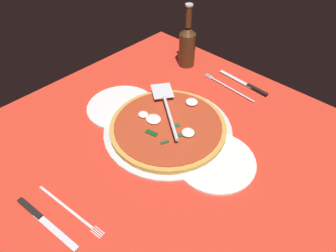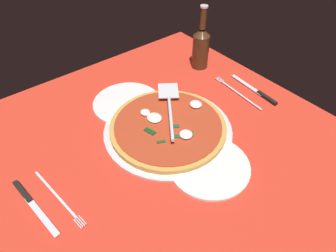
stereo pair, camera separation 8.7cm
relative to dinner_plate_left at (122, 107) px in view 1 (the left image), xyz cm
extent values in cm
cube|color=red|center=(20.04, -1.13, -1.00)|extent=(96.45, 96.45, 0.80)
cube|color=silver|center=(-24.47, -23.39, -0.55)|extent=(7.42, 7.42, 0.10)
cube|color=silver|center=(-24.47, -8.55, -0.55)|extent=(7.42, 7.42, 0.10)
cube|color=silver|center=(-24.47, 6.29, -0.55)|extent=(7.42, 7.42, 0.10)
cube|color=silver|center=(-24.47, 21.13, -0.55)|extent=(7.42, 7.42, 0.10)
cube|color=silver|center=(-24.47, 35.97, -0.55)|extent=(7.42, 7.42, 0.10)
cube|color=silver|center=(-17.05, -30.81, -0.55)|extent=(7.42, 7.42, 0.10)
cube|color=silver|center=(-17.05, -15.97, -0.55)|extent=(7.42, 7.42, 0.10)
cube|color=silver|center=(-17.05, -1.13, -0.55)|extent=(7.42, 7.42, 0.10)
cube|color=silver|center=(-17.05, 13.71, -0.55)|extent=(7.42, 7.42, 0.10)
cube|color=silver|center=(-17.05, 28.55, -0.55)|extent=(7.42, 7.42, 0.10)
cube|color=silver|center=(-17.05, 43.39, -0.55)|extent=(7.42, 7.42, 0.10)
cube|color=silver|center=(-9.63, -23.39, -0.55)|extent=(7.42, 7.42, 0.10)
cube|color=silver|center=(-9.63, -8.55, -0.55)|extent=(7.42, 7.42, 0.10)
cube|color=silver|center=(-9.63, 6.29, -0.55)|extent=(7.42, 7.42, 0.10)
cube|color=silver|center=(-9.63, 21.13, -0.55)|extent=(7.42, 7.42, 0.10)
cube|color=silver|center=(-9.63, 35.97, -0.55)|extent=(7.42, 7.42, 0.10)
cube|color=silver|center=(-2.22, -30.81, -0.55)|extent=(7.42, 7.42, 0.10)
cube|color=silver|center=(-2.22, -15.97, -0.55)|extent=(7.42, 7.42, 0.10)
cube|color=silver|center=(-2.22, -1.13, -0.55)|extent=(7.42, 7.42, 0.10)
cube|color=silver|center=(-2.22, 13.71, -0.55)|extent=(7.42, 7.42, 0.10)
cube|color=silver|center=(-2.22, 28.55, -0.55)|extent=(7.42, 7.42, 0.10)
cube|color=silver|center=(-2.22, 43.39, -0.55)|extent=(7.42, 7.42, 0.10)
cube|color=silver|center=(5.20, -38.23, -0.55)|extent=(7.42, 7.42, 0.10)
cube|color=silver|center=(5.20, -23.39, -0.55)|extent=(7.42, 7.42, 0.10)
cube|color=silver|center=(5.20, -8.55, -0.55)|extent=(7.42, 7.42, 0.10)
cube|color=silver|center=(5.20, 6.29, -0.55)|extent=(7.42, 7.42, 0.10)
cube|color=silver|center=(5.20, 21.13, -0.55)|extent=(7.42, 7.42, 0.10)
cube|color=silver|center=(5.20, 35.97, -0.55)|extent=(7.42, 7.42, 0.10)
cube|color=silver|center=(12.62, -45.65, -0.55)|extent=(7.42, 7.42, 0.10)
cube|color=silver|center=(12.62, -30.81, -0.55)|extent=(7.42, 7.42, 0.10)
cube|color=silver|center=(12.62, -15.97, -0.55)|extent=(7.42, 7.42, 0.10)
cube|color=silver|center=(12.62, -1.13, -0.55)|extent=(7.42, 7.42, 0.10)
cube|color=silver|center=(12.62, 13.71, -0.55)|extent=(7.42, 7.42, 0.10)
cube|color=silver|center=(12.62, 28.55, -0.55)|extent=(7.42, 7.42, 0.10)
cube|color=silver|center=(12.62, 43.39, -0.55)|extent=(7.42, 7.42, 0.10)
cube|color=silver|center=(20.04, -38.23, -0.55)|extent=(7.42, 7.42, 0.10)
cube|color=silver|center=(20.04, -23.39, -0.55)|extent=(7.42, 7.42, 0.10)
cube|color=silver|center=(20.04, -8.55, -0.55)|extent=(7.42, 7.42, 0.10)
cube|color=silver|center=(20.04, 6.29, -0.55)|extent=(7.42, 7.42, 0.10)
cube|color=silver|center=(20.04, 21.13, -0.55)|extent=(7.42, 7.42, 0.10)
cube|color=silver|center=(20.04, 35.97, -0.55)|extent=(7.42, 7.42, 0.10)
cube|color=silver|center=(27.46, -30.81, -0.55)|extent=(7.42, 7.42, 0.10)
cube|color=silver|center=(27.46, -15.97, -0.55)|extent=(7.42, 7.42, 0.10)
cube|color=silver|center=(27.46, -1.13, -0.55)|extent=(7.42, 7.42, 0.10)
cube|color=silver|center=(27.46, 13.71, -0.55)|extent=(7.42, 7.42, 0.10)
cube|color=silver|center=(27.46, 28.55, -0.55)|extent=(7.42, 7.42, 0.10)
cube|color=silver|center=(27.46, 43.39, -0.55)|extent=(7.42, 7.42, 0.10)
cube|color=silver|center=(34.88, -23.39, -0.55)|extent=(7.42, 7.42, 0.10)
cube|color=silver|center=(34.88, -8.55, -0.55)|extent=(7.42, 7.42, 0.10)
cube|color=silver|center=(34.88, 6.29, -0.55)|extent=(7.42, 7.42, 0.10)
cube|color=silver|center=(34.88, 21.13, -0.55)|extent=(7.42, 7.42, 0.10)
cube|color=silver|center=(34.88, 35.97, -0.55)|extent=(7.42, 7.42, 0.10)
cube|color=silver|center=(42.30, -15.97, -0.55)|extent=(7.42, 7.42, 0.10)
cube|color=silver|center=(42.30, -1.13, -0.55)|extent=(7.42, 7.42, 0.10)
cube|color=silver|center=(42.30, 13.71, -0.55)|extent=(7.42, 7.42, 0.10)
cube|color=silver|center=(42.30, 28.55, -0.55)|extent=(7.42, 7.42, 0.10)
cube|color=silver|center=(42.30, 43.39, -0.55)|extent=(7.42, 7.42, 0.10)
cube|color=silver|center=(49.72, -8.55, -0.55)|extent=(7.42, 7.42, 0.10)
cube|color=silver|center=(49.72, 6.29, -0.55)|extent=(7.42, 7.42, 0.10)
cube|color=silver|center=(49.72, 21.13, -0.55)|extent=(7.42, 7.42, 0.10)
cube|color=silver|center=(49.72, 35.97, -0.55)|extent=(7.42, 7.42, 0.10)
cube|color=silver|center=(57.14, -1.13, -0.55)|extent=(7.42, 7.42, 0.10)
cube|color=silver|center=(57.14, 13.71, -0.55)|extent=(7.42, 7.42, 0.10)
cube|color=silver|center=(57.14, 28.55, -0.55)|extent=(7.42, 7.42, 0.10)
cube|color=silver|center=(64.56, 6.29, -0.55)|extent=(7.42, 7.42, 0.10)
cylinder|color=silver|center=(17.97, 2.73, -0.08)|extent=(37.81, 37.81, 0.83)
cylinder|color=silver|center=(0.00, 0.00, 0.00)|extent=(21.91, 21.91, 1.00)
cylinder|color=white|center=(35.53, 2.45, 0.00)|extent=(21.46, 21.46, 1.00)
cylinder|color=gold|center=(17.97, 2.73, 1.05)|extent=(34.19, 34.19, 1.42)
cylinder|color=#AE381D|center=(17.97, 2.73, 1.91)|extent=(31.50, 31.50, 0.30)
ellipsoid|color=white|center=(24.85, 3.61, 2.71)|extent=(3.77, 3.70, 1.31)
ellipsoid|color=white|center=(10.02, 0.33, 2.59)|extent=(3.16, 2.92, 1.06)
ellipsoid|color=silver|center=(13.63, 1.03, 2.57)|extent=(4.70, 4.29, 1.02)
ellipsoid|color=white|center=(16.82, 14.74, 2.72)|extent=(3.94, 3.79, 1.32)
cube|color=#12441B|center=(17.18, -3.22, 2.21)|extent=(3.79, 2.25, 0.30)
cube|color=#244E25|center=(24.65, 4.20, 2.21)|extent=(3.80, 3.84, 0.30)
cube|color=#1C4924|center=(22.40, -3.27, 2.21)|extent=(1.70, 2.51, 0.30)
cube|color=#244D27|center=(23.32, 1.28, 2.21)|extent=(2.74, 2.89, 0.30)
cube|color=#1E4E2F|center=(20.45, 3.74, 2.21)|extent=(2.37, 2.66, 0.30)
cube|color=silver|center=(6.88, 11.74, 3.53)|extent=(10.09, 9.78, 0.30)
cylinder|color=silver|center=(17.68, 3.98, 3.88)|extent=(15.84, 11.79, 1.00)
cube|color=white|center=(18.75, -35.15, -0.20)|extent=(18.62, 13.57, 0.60)
cube|color=silver|center=(18.43, -32.58, 0.23)|extent=(18.34, 2.88, 0.25)
cube|color=silver|center=(29.13, -31.91, 0.23)|extent=(3.00, 0.59, 0.25)
cube|color=silver|center=(29.08, -31.47, 0.23)|extent=(3.00, 0.59, 0.25)
cube|color=silver|center=(29.02, -31.03, 0.23)|extent=(3.00, 0.59, 0.25)
cube|color=silver|center=(28.97, -30.60, 0.23)|extent=(3.00, 0.59, 0.25)
cube|color=black|center=(13.15, -38.46, 0.50)|extent=(8.05, 2.18, 0.80)
cube|color=silver|center=(22.04, -37.35, 0.23)|extent=(14.00, 3.12, 0.25)
cube|color=white|center=(20.82, 34.94, -0.20)|extent=(18.27, 14.44, 0.60)
cube|color=silver|center=(20.58, 32.01, 0.23)|extent=(18.51, 2.10, 0.25)
cube|color=silver|center=(9.91, 33.54, 0.23)|extent=(3.01, 0.46, 0.25)
cube|color=silver|center=(9.88, 33.10, 0.23)|extent=(3.01, 0.46, 0.25)
cube|color=silver|center=(9.84, 32.66, 0.23)|extent=(3.01, 0.46, 0.25)
cube|color=silver|center=(9.80, 32.22, 0.23)|extent=(3.01, 0.46, 0.25)
cube|color=black|center=(27.14, 37.38, 0.50)|extent=(8.21, 1.85, 0.80)
cube|color=silver|center=(18.02, 38.13, 0.23)|extent=(14.30, 2.55, 0.25)
cylinder|color=#432813|center=(-1.76, 33.92, 5.90)|extent=(6.05, 6.05, 12.80)
cone|color=#432813|center=(-1.76, 33.92, 13.60)|extent=(6.05, 6.05, 2.60)
cylinder|color=#432813|center=(-1.76, 33.92, 18.58)|extent=(2.38, 2.38, 7.35)
cylinder|color=#B7B7BC|center=(-1.76, 33.92, 22.55)|extent=(2.73, 2.73, 0.60)
camera|label=1|loc=(61.27, -43.18, 61.08)|focal=31.74mm
camera|label=2|loc=(67.16, -36.80, 61.08)|focal=31.74mm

